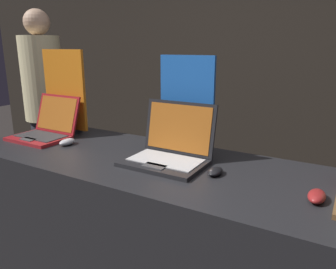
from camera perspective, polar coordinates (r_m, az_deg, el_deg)
name	(u,v)px	position (r m, az deg, el deg)	size (l,w,h in m)	color
wall_back	(270,54)	(3.29, 17.39, 13.21)	(8.00, 0.05, 2.80)	black
display_counter	(169,245)	(1.82, 0.21, -18.74)	(2.32, 0.72, 0.91)	black
laptop_front	(46,128)	(2.20, -20.45, 1.01)	(0.35, 0.33, 0.25)	maroon
mouse_front	(67,142)	(2.01, -17.15, -1.24)	(0.06, 0.11, 0.04)	#B2B2B7
promo_stand_front	(65,93)	(2.28, -17.48, 6.88)	(0.35, 0.07, 0.54)	black
laptop_middle	(170,149)	(1.63, 0.33, -2.49)	(0.39, 0.33, 0.29)	black
mouse_middle	(215,172)	(1.50, 8.21, -6.40)	(0.06, 0.10, 0.03)	black
promo_stand_middle	(187,107)	(1.74, 3.28, 4.77)	(0.31, 0.07, 0.52)	black
mouse_back	(317,196)	(1.36, 24.47, -9.74)	(0.06, 0.12, 0.04)	maroon
person_bystander	(45,111)	(3.08, -20.57, 3.85)	(0.34, 0.34, 1.77)	#282833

